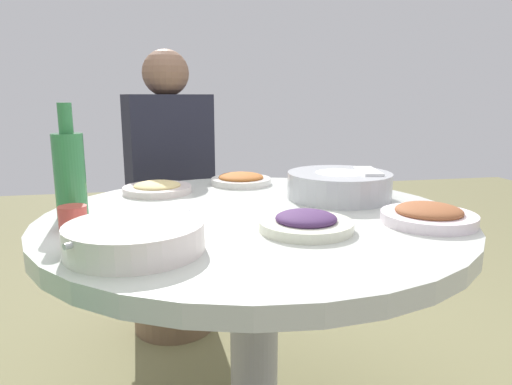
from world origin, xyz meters
TOP-DOWN VIEW (x-y plane):
  - round_dining_table at (0.00, 0.00)m, footprint 1.10×1.10m
  - rice_bowl at (0.29, 0.13)m, footprint 0.31×0.31m
  - soup_bowl at (-0.29, -0.25)m, footprint 0.27×0.27m
  - dish_noodles at (-0.25, 0.32)m, footprint 0.22×0.22m
  - dish_eggplant at (0.09, -0.18)m, footprint 0.22×0.22m
  - dish_tofu_braise at (0.04, 0.42)m, footprint 0.21×0.21m
  - dish_stirfry at (0.40, -0.18)m, footprint 0.23×0.23m
  - green_bottle at (-0.46, 0.05)m, footprint 0.08×0.08m
  - tea_cup_near at (-0.44, -0.06)m, footprint 0.06×0.06m
  - tea_cup_far at (0.28, 0.37)m, footprint 0.07×0.07m
  - stool_for_diner_left at (-0.21, 0.82)m, footprint 0.36×0.36m
  - diner_left at (-0.21, 0.82)m, footprint 0.39×0.41m

SIDE VIEW (x-z plane):
  - stool_for_diner_left at x=-0.21m, z-range 0.00..0.45m
  - round_dining_table at x=0.00m, z-range 0.23..0.96m
  - dish_noodles at x=-0.25m, z-range 0.72..0.76m
  - dish_tofu_braise at x=0.04m, z-range 0.72..0.76m
  - dish_eggplant at x=0.09m, z-range 0.72..0.76m
  - dish_stirfry at x=0.40m, z-range 0.72..0.77m
  - soup_bowl at x=-0.29m, z-range 0.72..0.78m
  - tea_cup_near at x=-0.44m, z-range 0.72..0.78m
  - tea_cup_far at x=0.28m, z-range 0.72..0.78m
  - rice_bowl at x=0.29m, z-range 0.72..0.81m
  - diner_left at x=-0.21m, z-range 0.39..1.15m
  - green_bottle at x=-0.46m, z-range 0.69..0.98m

